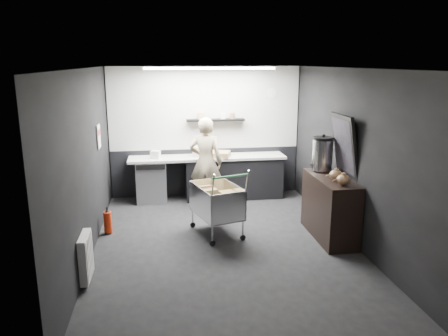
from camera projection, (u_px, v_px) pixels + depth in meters
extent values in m
plane|color=black|center=(224.00, 245.00, 6.83)|extent=(5.50, 5.50, 0.00)
plane|color=silver|center=(225.00, 68.00, 6.19)|extent=(5.50, 5.50, 0.00)
plane|color=black|center=(205.00, 132.00, 9.15)|extent=(5.50, 0.00, 5.50)
plane|color=black|center=(270.00, 229.00, 3.87)|extent=(5.50, 0.00, 5.50)
plane|color=black|center=(86.00, 165.00, 6.23)|extent=(0.00, 5.50, 5.50)
plane|color=black|center=(351.00, 157.00, 6.79)|extent=(0.00, 5.50, 5.50)
cube|color=#B7B7B2|center=(205.00, 108.00, 9.01)|extent=(3.95, 0.02, 1.70)
cube|color=black|center=(206.00, 172.00, 9.34)|extent=(3.95, 0.02, 1.00)
cube|color=black|center=(216.00, 120.00, 8.99)|extent=(1.20, 0.22, 0.04)
cylinder|color=silver|center=(272.00, 93.00, 9.13)|extent=(0.20, 0.03, 0.20)
cube|color=silver|center=(99.00, 136.00, 7.43)|extent=(0.02, 0.30, 0.40)
cube|color=red|center=(99.00, 132.00, 7.42)|extent=(0.02, 0.22, 0.10)
cube|color=silver|center=(86.00, 257.00, 5.61)|extent=(0.10, 0.50, 0.60)
cube|color=white|center=(210.00, 68.00, 7.97)|extent=(2.40, 0.20, 0.04)
cube|color=black|center=(234.00, 178.00, 9.13)|extent=(2.00, 0.56, 0.85)
cube|color=#BABAB5|center=(207.00, 158.00, 8.95)|extent=(3.20, 0.60, 0.05)
cube|color=#9EA0A5|center=(152.00, 181.00, 8.89)|extent=(0.60, 0.58, 0.85)
cube|color=black|center=(151.00, 167.00, 8.52)|extent=(0.56, 0.02, 0.10)
imported|color=beige|center=(206.00, 162.00, 8.50)|extent=(0.74, 0.60, 1.77)
cube|color=silver|center=(217.00, 214.00, 7.20)|extent=(0.85, 1.08, 0.02)
cube|color=silver|center=(199.00, 201.00, 7.11)|extent=(0.29, 0.91, 0.50)
cube|color=silver|center=(234.00, 199.00, 7.19)|extent=(0.29, 0.91, 0.50)
cube|color=silver|center=(221.00, 209.00, 6.70)|extent=(0.59, 0.19, 0.50)
cube|color=silver|center=(213.00, 192.00, 7.59)|extent=(0.59, 0.19, 0.50)
cylinder|color=silver|center=(203.00, 234.00, 6.79)|extent=(0.02, 0.02, 0.33)
cylinder|color=silver|center=(237.00, 232.00, 6.86)|extent=(0.02, 0.02, 0.33)
cylinder|color=silver|center=(199.00, 215.00, 7.62)|extent=(0.02, 0.02, 0.33)
cylinder|color=silver|center=(229.00, 213.00, 7.69)|extent=(0.02, 0.02, 0.33)
cylinder|color=green|center=(221.00, 177.00, 6.52)|extent=(0.60, 0.20, 0.03)
cube|color=brown|center=(208.00, 199.00, 7.24)|extent=(0.35, 0.40, 0.42)
cube|color=brown|center=(227.00, 205.00, 7.05)|extent=(0.32, 0.37, 0.38)
cylinder|color=black|center=(204.00, 242.00, 6.82)|extent=(0.09, 0.05, 0.09)
cylinder|color=black|center=(199.00, 223.00, 7.65)|extent=(0.09, 0.05, 0.09)
cylinder|color=black|center=(237.00, 240.00, 6.90)|extent=(0.09, 0.05, 0.09)
cylinder|color=black|center=(229.00, 221.00, 7.73)|extent=(0.09, 0.05, 0.09)
cube|color=black|center=(330.00, 208.00, 7.03)|extent=(0.50, 1.34, 1.00)
cylinder|color=silver|center=(322.00, 155.00, 7.27)|extent=(0.33, 0.33, 0.51)
cylinder|color=black|center=(323.00, 138.00, 7.21)|extent=(0.33, 0.33, 0.04)
sphere|color=black|center=(323.00, 136.00, 7.20)|extent=(0.06, 0.06, 0.06)
ellipsoid|color=brown|center=(336.00, 175.00, 6.73)|extent=(0.20, 0.20, 0.16)
ellipsoid|color=brown|center=(343.00, 180.00, 6.46)|extent=(0.20, 0.20, 0.16)
cube|color=black|center=(345.00, 146.00, 6.88)|extent=(0.22, 0.78, 0.99)
cube|color=black|center=(343.00, 146.00, 6.87)|extent=(0.16, 0.67, 0.86)
cylinder|color=red|center=(108.00, 222.00, 7.24)|extent=(0.13, 0.13, 0.36)
cone|color=black|center=(107.00, 211.00, 7.19)|extent=(0.09, 0.09, 0.05)
cylinder|color=black|center=(107.00, 209.00, 7.18)|extent=(0.03, 0.03, 0.05)
cube|color=#A58558|center=(216.00, 154.00, 8.91)|extent=(0.62, 0.54, 0.11)
cylinder|color=beige|center=(198.00, 152.00, 8.89)|extent=(0.21, 0.21, 0.21)
cube|color=silver|center=(155.00, 155.00, 8.73)|extent=(0.21, 0.19, 0.16)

